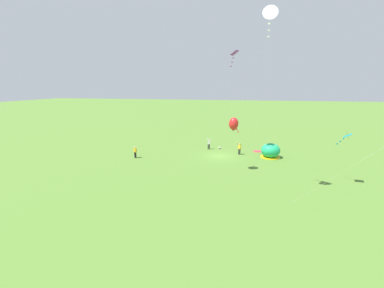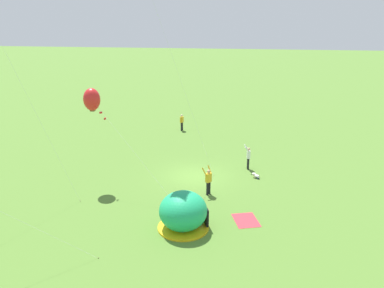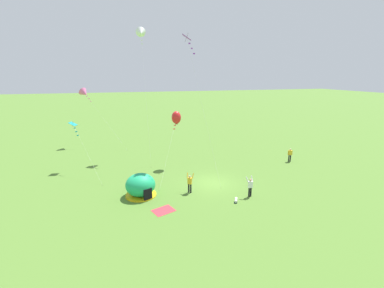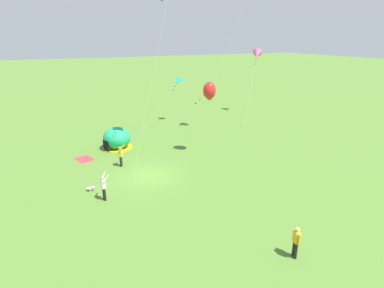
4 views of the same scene
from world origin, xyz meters
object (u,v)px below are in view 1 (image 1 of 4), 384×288
Objects in this scene: popup_tent at (270,151)px; kite_purple at (234,56)px; person_watching_sky at (209,143)px; kite_white at (270,16)px; person_arms_raised at (239,148)px; kite_red at (234,124)px; toddler_crawling at (219,148)px; person_center_field at (135,151)px; kite_teal at (345,137)px.

kite_purple is (5.56, 3.64, 12.86)m from popup_tent.
kite_white is at bearing 113.86° from person_watching_sky.
popup_tent is at bearing -98.63° from kite_white.
person_arms_raised is 0.26× the size of kite_red.
toddler_crawling is at bearing -72.60° from kite_purple.
kite_white reaches higher than toddler_crawling.
person_watching_sky is (5.05, -2.29, 0.00)m from person_arms_raised.
kite_red is (-2.74, 10.94, 5.69)m from toddler_crawling.
kite_red is at bearing 168.41° from person_center_field.
kite_white is at bearing 114.63° from kite_red.
popup_tent is at bearing -55.17° from kite_teal.
popup_tent is at bearing -146.81° from kite_purple.
toddler_crawling is at bearing -24.89° from popup_tent.
kite_purple is (-2.28, 7.27, 13.68)m from toddler_crawling.
kite_white is at bearing 99.32° from person_arms_raised.
kite_teal reaches higher than person_watching_sky.
popup_tent is 0.42× the size of kite_teal.
kite_teal is at bearing 137.78° from person_arms_raised.
kite_red is at bearing 97.23° from kite_purple.
person_arms_raised is 15.58m from person_center_field.
kite_purple is at bearing -24.96° from kite_teal.
popup_tent is at bearing 162.72° from person_watching_sky.
toddler_crawling is 4.55m from person_arms_raised.
person_arms_raised is 15.26m from kite_teal.
popup_tent is 0.19× the size of kite_purple.
kite_purple reaches higher than toddler_crawling.
kite_purple is at bearing 75.97° from person_arms_raised.
person_center_field is at bearing -10.60° from kite_teal.
person_arms_raised reaches higher than person_center_field.
person_arms_raised is 1.00× the size of person_watching_sky.
kite_purple reaches higher than popup_tent.
kite_teal reaches higher than toddler_crawling.
person_arms_raised is 13.61m from kite_purple.
kite_red reaches higher than person_center_field.
toddler_crawling is 2.00m from person_watching_sky.
person_center_field is at bearing 35.29° from toddler_crawling.
kite_red reaches higher than toddler_crawling.
kite_purple is at bearing 33.19° from popup_tent.
person_center_field is at bearing 37.32° from person_watching_sky.
kite_red reaches higher than person_arms_raised.
kite_white is at bearing 151.15° from person_center_field.
popup_tent is 0.17× the size of kite_white.
person_center_field is (11.37, 8.05, 0.79)m from toddler_crawling.
person_watching_sky is 12.20m from kite_red.
kite_red reaches higher than kite_teal.
kite_red is at bearing 113.37° from person_watching_sky.
popup_tent is 20.50m from kite_white.
toddler_crawling is 0.03× the size of kite_white.
person_watching_sky is 0.11× the size of kite_white.
popup_tent is 1.63× the size of person_center_field.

